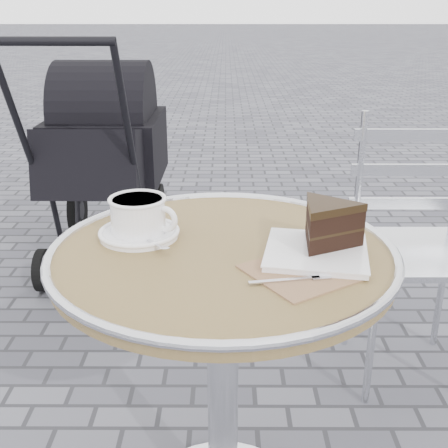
{
  "coord_description": "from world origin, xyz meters",
  "views": [
    {
      "loc": [
        0.01,
        -1.05,
        1.2
      ],
      "look_at": [
        0.0,
        0.02,
        0.78
      ],
      "focal_mm": 45.0,
      "sensor_mm": 36.0,
      "label": 1
    }
  ],
  "objects_px": {
    "cappuccino_set": "(139,220)",
    "bistro_chair": "(412,216)",
    "cafe_table": "(223,319)",
    "cake_plate_set": "(324,231)",
    "baby_stroller": "(104,161)"
  },
  "relations": [
    {
      "from": "cappuccino_set",
      "to": "bistro_chair",
      "type": "relative_size",
      "value": 0.22
    },
    {
      "from": "cafe_table",
      "to": "cake_plate_set",
      "type": "xyz_separation_m",
      "value": [
        0.2,
        -0.02,
        0.21
      ]
    },
    {
      "from": "cafe_table",
      "to": "bistro_chair",
      "type": "distance_m",
      "value": 0.93
    },
    {
      "from": "bistro_chair",
      "to": "cafe_table",
      "type": "bearing_deg",
      "value": -132.12
    },
    {
      "from": "cake_plate_set",
      "to": "bistro_chair",
      "type": "distance_m",
      "value": 0.86
    },
    {
      "from": "cafe_table",
      "to": "cappuccino_set",
      "type": "xyz_separation_m",
      "value": [
        -0.18,
        0.07,
        0.2
      ]
    },
    {
      "from": "cake_plate_set",
      "to": "bistro_chair",
      "type": "height_order",
      "value": "bistro_chair"
    },
    {
      "from": "cappuccino_set",
      "to": "cake_plate_set",
      "type": "bearing_deg",
      "value": 8.29
    },
    {
      "from": "cafe_table",
      "to": "baby_stroller",
      "type": "distance_m",
      "value": 1.69
    },
    {
      "from": "cafe_table",
      "to": "cake_plate_set",
      "type": "bearing_deg",
      "value": -4.71
    },
    {
      "from": "baby_stroller",
      "to": "bistro_chair",
      "type": "bearing_deg",
      "value": -35.95
    },
    {
      "from": "bistro_chair",
      "to": "baby_stroller",
      "type": "xyz_separation_m",
      "value": [
        -1.21,
        0.89,
        -0.05
      ]
    },
    {
      "from": "bistro_chair",
      "to": "cake_plate_set",
      "type": "bearing_deg",
      "value": -120.86
    },
    {
      "from": "cafe_table",
      "to": "baby_stroller",
      "type": "bearing_deg",
      "value": 110.3
    },
    {
      "from": "cafe_table",
      "to": "cappuccino_set",
      "type": "distance_m",
      "value": 0.28
    }
  ]
}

